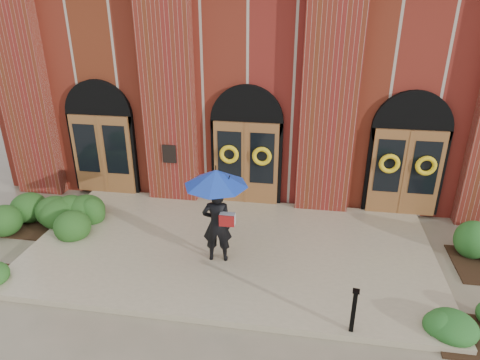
# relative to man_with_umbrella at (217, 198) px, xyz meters

# --- Properties ---
(ground) EXTENTS (90.00, 90.00, 0.00)m
(ground) POSITION_rel_man_with_umbrella_xyz_m (0.20, 0.42, -1.77)
(ground) COLOR gray
(ground) RESTS_ON ground
(landing) EXTENTS (10.00, 5.30, 0.15)m
(landing) POSITION_rel_man_with_umbrella_xyz_m (0.20, 0.57, -1.70)
(landing) COLOR tan
(landing) RESTS_ON ground
(church_building) EXTENTS (16.20, 12.53, 7.00)m
(church_building) POSITION_rel_man_with_umbrella_xyz_m (0.20, 9.21, 1.73)
(church_building) COLOR maroon
(church_building) RESTS_ON ground
(man_with_umbrella) EXTENTS (1.61, 1.61, 2.32)m
(man_with_umbrella) POSITION_rel_man_with_umbrella_xyz_m (0.00, 0.00, 0.00)
(man_with_umbrella) COLOR black
(man_with_umbrella) RESTS_ON landing
(metal_post) EXTENTS (0.14, 0.14, 0.94)m
(metal_post) POSITION_rel_man_with_umbrella_xyz_m (2.99, -1.93, -1.13)
(metal_post) COLOR black
(metal_post) RESTS_ON landing
(hedge_wall_left) EXTENTS (3.02, 1.21, 0.78)m
(hedge_wall_left) POSITION_rel_man_with_umbrella_xyz_m (-5.00, 0.92, -1.38)
(hedge_wall_left) COLOR #204918
(hedge_wall_left) RESTS_ON ground
(hedge_front_right) EXTENTS (1.28, 1.10, 0.45)m
(hedge_front_right) POSITION_rel_man_with_umbrella_xyz_m (5.30, -1.58, -1.54)
(hedge_front_right) COLOR #20531E
(hedge_front_right) RESTS_ON ground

